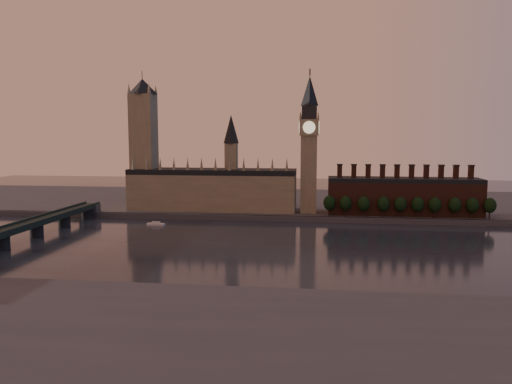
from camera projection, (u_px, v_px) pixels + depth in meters
The scene contains 18 objects.
ground at pixel (286, 250), 272.09m from camera, with size 900.00×900.00×0.00m, color black.
north_bank at pixel (298, 203), 447.41m from camera, with size 900.00×182.00×4.00m.
palace_of_westminster at pixel (213, 187), 390.68m from camera, with size 130.00×30.30×74.00m.
victoria_tower at pixel (144, 139), 393.17m from camera, with size 24.00×24.00×108.00m.
big_ben at pixel (309, 143), 372.80m from camera, with size 15.00×15.00×107.00m.
chimney_block at pixel (403, 196), 368.84m from camera, with size 110.00×25.00×37.00m.
embankment_tree_0 at pixel (329, 203), 361.24m from camera, with size 8.60×8.60×14.88m.
embankment_tree_1 at pixel (345, 203), 359.66m from camera, with size 8.60×8.60×14.88m.
embankment_tree_2 at pixel (364, 204), 357.09m from camera, with size 8.60×8.60×14.88m.
embankment_tree_3 at pixel (383, 204), 356.69m from camera, with size 8.60×8.60×14.88m.
embankment_tree_4 at pixel (400, 204), 355.07m from camera, with size 8.60×8.60×14.88m.
embankment_tree_5 at pixel (418, 204), 353.41m from camera, with size 8.60×8.60×14.88m.
embankment_tree_6 at pixel (435, 205), 352.26m from camera, with size 8.60×8.60×14.88m.
embankment_tree_7 at pixel (455, 205), 350.89m from camera, with size 8.60×8.60×14.88m.
embankment_tree_8 at pixel (472, 205), 349.60m from camera, with size 8.60×8.60×14.88m.
embankment_tree_9 at pixel (490, 206), 347.95m from camera, with size 8.60×8.60×14.88m.
westminster_bridge at pixel (17, 231), 287.29m from camera, with size 14.00×200.00×11.55m.
river_boat at pixel (156, 224), 346.76m from camera, with size 12.79×4.73×2.50m.
Camera 1 is at (16.07, -266.64, 62.92)m, focal length 35.00 mm.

